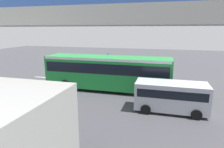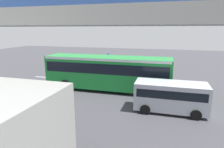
{
  "view_description": "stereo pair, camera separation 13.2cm",
  "coord_description": "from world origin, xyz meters",
  "px_view_note": "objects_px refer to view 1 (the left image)",
  "views": [
    {
      "loc": [
        -5.98,
        17.34,
        5.6
      ],
      "look_at": [
        -1.4,
        0.6,
        1.6
      ],
      "focal_mm": 31.32,
      "sensor_mm": 36.0,
      "label": 1
    },
    {
      "loc": [
        -6.11,
        17.3,
        5.6
      ],
      "look_at": [
        -1.4,
        0.6,
        1.6
      ],
      "focal_mm": 31.32,
      "sensor_mm": 36.0,
      "label": 2
    }
  ],
  "objects_px": {
    "traffic_sign": "(108,61)",
    "city_bus": "(107,70)",
    "pedestrian": "(92,73)",
    "parked_van": "(171,95)"
  },
  "relations": [
    {
      "from": "city_bus",
      "to": "traffic_sign",
      "type": "xyz_separation_m",
      "value": [
        1.55,
        -5.38,
        0.01
      ]
    },
    {
      "from": "pedestrian",
      "to": "traffic_sign",
      "type": "xyz_separation_m",
      "value": [
        -1.01,
        -2.58,
        1.0
      ]
    },
    {
      "from": "pedestrian",
      "to": "traffic_sign",
      "type": "distance_m",
      "value": 2.95
    },
    {
      "from": "city_bus",
      "to": "parked_van",
      "type": "height_order",
      "value": "city_bus"
    },
    {
      "from": "parked_van",
      "to": "traffic_sign",
      "type": "bearing_deg",
      "value": -51.22
    },
    {
      "from": "pedestrian",
      "to": "traffic_sign",
      "type": "height_order",
      "value": "traffic_sign"
    },
    {
      "from": "city_bus",
      "to": "parked_van",
      "type": "bearing_deg",
      "value": 147.81
    },
    {
      "from": "traffic_sign",
      "to": "city_bus",
      "type": "bearing_deg",
      "value": 106.06
    },
    {
      "from": "city_bus",
      "to": "pedestrian",
      "type": "height_order",
      "value": "city_bus"
    },
    {
      "from": "city_bus",
      "to": "traffic_sign",
      "type": "height_order",
      "value": "city_bus"
    }
  ]
}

